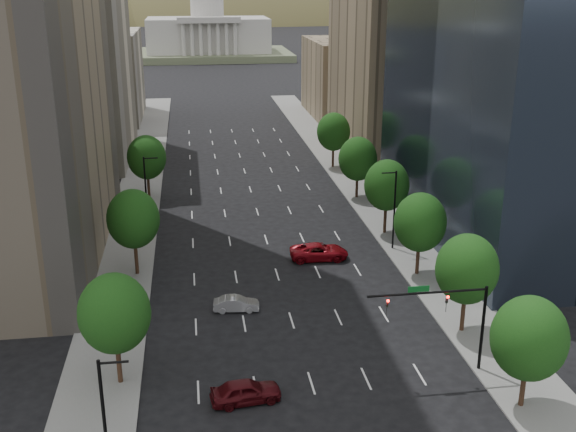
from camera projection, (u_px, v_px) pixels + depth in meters
name	position (u px, v px, depth m)	size (l,w,h in m)	color
sidewalk_left	(128.00, 246.00, 77.14)	(6.00, 200.00, 0.15)	slate
sidewalk_right	(397.00, 232.00, 81.29)	(6.00, 200.00, 0.15)	slate
midrise_cream_left	(80.00, 50.00, 110.39)	(14.00, 30.00, 35.00)	beige
filler_left	(106.00, 76.00, 144.04)	(14.00, 26.00, 18.00)	beige
parking_tan_right	(387.00, 63.00, 115.10)	(14.00, 30.00, 30.00)	#8C7759
filler_right	(343.00, 78.00, 148.26)	(14.00, 26.00, 16.00)	#8C7759
tree_right_0	(529.00, 338.00, 46.61)	(5.20, 5.20, 8.39)	#382316
tree_right_1	(467.00, 269.00, 56.79)	(5.20, 5.20, 8.75)	#382316
tree_right_2	(420.00, 222.00, 68.06)	(5.20, 5.20, 8.61)	#382316
tree_right_3	(387.00, 185.00, 79.19)	(5.20, 5.20, 8.89)	#382316
tree_right_4	(358.00, 159.00, 92.43)	(5.20, 5.20, 8.46)	#382316
tree_right_5	(333.00, 132.00, 107.30)	(5.20, 5.20, 8.75)	#382316
tree_left_0	(114.00, 314.00, 49.29)	(5.20, 5.20, 8.75)	#382316
tree_left_1	(133.00, 219.00, 67.93)	(5.20, 5.20, 8.97)	#382316
tree_left_2	(147.00, 157.00, 92.35)	(5.20, 5.20, 8.68)	#382316
streetlight_rn	(394.00, 208.00, 74.78)	(1.70, 0.20, 9.00)	black
streetlight_ls	(106.00, 426.00, 38.44)	(1.70, 0.20, 9.00)	black
streetlight_ln	(146.00, 191.00, 80.53)	(1.70, 0.20, 9.00)	black
traffic_signal	(453.00, 311.00, 50.89)	(9.12, 0.40, 7.38)	black
capitol	(208.00, 35.00, 253.90)	(60.00, 40.00, 35.20)	#596647
foothills	(237.00, 58.00, 600.82)	(720.00, 413.00, 263.00)	brown
car_maroon	(246.00, 391.00, 48.66)	(2.02, 5.01, 1.71)	#430B0F
car_silver	(236.00, 304.00, 62.09)	(1.44, 4.12, 1.36)	#9E9FA4
car_red_far	(319.00, 252.00, 73.43)	(2.86, 6.20, 1.72)	maroon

